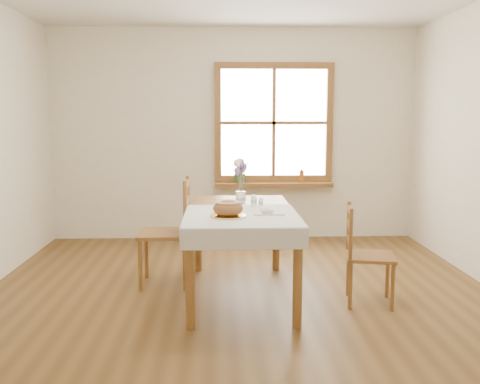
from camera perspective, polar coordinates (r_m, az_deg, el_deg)
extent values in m
plane|color=brown|center=(4.44, 0.15, -12.13)|extent=(5.00, 5.00, 0.00)
cube|color=white|center=(6.67, -0.73, 6.10)|extent=(4.50, 0.10, 2.60)
cube|color=white|center=(1.69, 3.62, -0.08)|extent=(4.50, 0.10, 2.60)
cube|color=olive|center=(6.68, 3.68, 13.30)|extent=(1.46, 0.08, 0.08)
cube|color=olive|center=(6.70, 3.57, 1.47)|extent=(1.46, 0.08, 0.08)
cube|color=olive|center=(6.62, -2.38, 7.38)|extent=(0.08, 0.08, 1.30)
cube|color=olive|center=(6.76, 9.50, 7.29)|extent=(0.08, 0.08, 1.30)
cube|color=olive|center=(6.66, 3.62, 7.37)|extent=(0.04, 0.06, 1.30)
cube|color=olive|center=(6.66, 3.62, 7.37)|extent=(1.30, 0.06, 0.04)
cube|color=white|center=(6.69, 3.60, 7.38)|extent=(1.30, 0.01, 1.30)
cube|color=olive|center=(6.65, 3.62, 0.81)|extent=(1.46, 0.20, 0.05)
cube|color=olive|center=(4.54, 0.00, -2.19)|extent=(0.90, 1.60, 0.05)
cylinder|color=olive|center=(3.92, -5.37, -9.58)|extent=(0.07, 0.07, 0.70)
cylinder|color=olive|center=(3.95, 6.16, -9.44)|extent=(0.07, 0.07, 0.70)
cylinder|color=olive|center=(5.34, -4.50, -4.74)|extent=(0.07, 0.07, 0.70)
cylinder|color=olive|center=(5.37, 3.87, -4.67)|extent=(0.07, 0.07, 0.70)
cube|color=silver|center=(4.24, 0.16, -2.53)|extent=(0.91, 0.99, 0.01)
cylinder|color=white|center=(4.15, -1.29, -2.58)|extent=(0.34, 0.34, 0.01)
ellipsoid|color=brown|center=(4.14, -1.29, -1.61)|extent=(0.23, 0.23, 0.13)
cube|color=silver|center=(4.31, 3.07, -2.21)|extent=(0.24, 0.21, 0.01)
cylinder|color=white|center=(4.63, 1.47, -0.90)|extent=(0.06, 0.06, 0.10)
cylinder|color=white|center=(4.62, 2.25, -1.06)|extent=(0.05, 0.05, 0.08)
cylinder|color=white|center=(4.86, 0.09, -0.61)|extent=(0.11, 0.11, 0.10)
imported|color=#2F692A|center=(6.61, 0.07, 1.86)|extent=(0.27, 0.29, 0.20)
cylinder|color=#A2591E|center=(6.68, 6.58, 1.73)|extent=(0.07, 0.07, 0.16)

